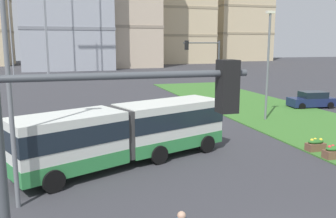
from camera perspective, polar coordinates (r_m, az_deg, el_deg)
articulated_bus at (r=19.06m, az=-6.51°, el=-3.70°), size 11.82×6.79×3.00m
car_navy_sedan at (r=38.16m, az=21.66°, el=1.33°), size 4.56×2.37×1.58m
flower_planter_2 at (r=21.79m, az=24.58°, el=-6.14°), size 1.10×0.56×0.74m
flower_planter_3 at (r=22.85m, az=22.20°, el=-5.22°), size 1.10×0.56×0.74m
traffic_light_near_left at (r=5.41m, az=-11.99°, el=-13.18°), size 3.61×0.28×6.02m
traffic_light_far_right at (r=32.55m, az=6.29°, el=6.98°), size 3.44×0.28×6.46m
streetlight_left at (r=14.38m, az=-23.90°, el=5.64°), size 0.70×0.28×9.71m
streetlight_median at (r=30.20m, az=15.46°, el=7.22°), size 0.70×0.28×8.72m
apartment_tower_east at (r=137.38m, az=10.89°, el=15.16°), size 19.63×18.79×36.30m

